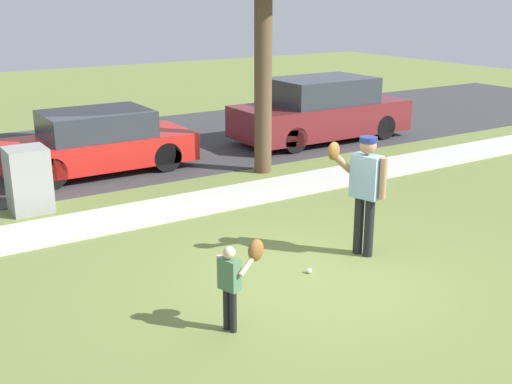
# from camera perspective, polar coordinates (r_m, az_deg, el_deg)

# --- Properties ---
(ground_plane) EXTENTS (48.00, 48.00, 0.00)m
(ground_plane) POSITION_cam_1_polar(r_m,az_deg,el_deg) (11.53, -5.24, -1.32)
(ground_plane) COLOR olive
(sidewalk_strip) EXTENTS (36.00, 1.20, 0.06)m
(sidewalk_strip) POSITION_cam_1_polar(r_m,az_deg,el_deg) (11.61, -5.47, -1.05)
(sidewalk_strip) COLOR beige
(sidewalk_strip) RESTS_ON ground
(road_surface) EXTENTS (36.00, 6.80, 0.02)m
(road_surface) POSITION_cam_1_polar(r_m,az_deg,el_deg) (16.08, -13.64, 3.67)
(road_surface) COLOR #38383A
(road_surface) RESTS_ON ground
(person_adult) EXTENTS (0.84, 0.61, 1.78)m
(person_adult) POSITION_cam_1_polar(r_m,az_deg,el_deg) (9.16, 9.71, 0.80)
(person_adult) COLOR black
(person_adult) RESTS_ON ground
(person_child) EXTENTS (0.54, 0.35, 1.08)m
(person_child) POSITION_cam_1_polar(r_m,az_deg,el_deg) (7.14, -1.79, -7.38)
(person_child) COLOR black
(person_child) RESTS_ON ground
(baseball) EXTENTS (0.07, 0.07, 0.07)m
(baseball) POSITION_cam_1_polar(r_m,az_deg,el_deg) (8.82, 4.84, -7.10)
(baseball) COLOR white
(baseball) RESTS_ON ground
(utility_cabinet) EXTENTS (0.69, 0.70, 1.15)m
(utility_cabinet) POSITION_cam_1_polar(r_m,az_deg,el_deg) (11.80, -19.88, 1.05)
(utility_cabinet) COLOR gray
(utility_cabinet) RESTS_ON ground
(parked_hatchback_red) EXTENTS (4.00, 1.75, 1.33)m
(parked_hatchback_red) POSITION_cam_1_polar(r_m,az_deg,el_deg) (13.98, -14.11, 4.36)
(parked_hatchback_red) COLOR red
(parked_hatchback_red) RESTS_ON road_surface
(parked_suv_maroon) EXTENTS (4.70, 1.90, 1.63)m
(parked_suv_maroon) POSITION_cam_1_polar(r_m,az_deg,el_deg) (16.73, 5.90, 7.33)
(parked_suv_maroon) COLOR maroon
(parked_suv_maroon) RESTS_ON road_surface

